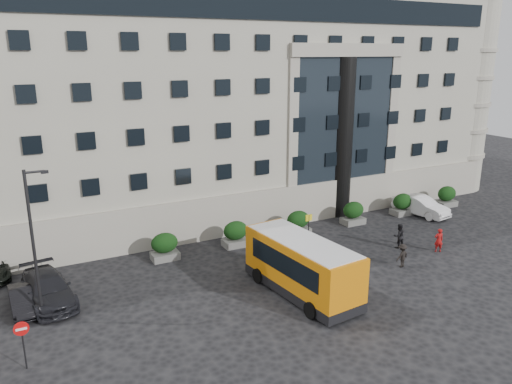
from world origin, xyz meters
TOP-DOWN VIEW (x-y plane):
  - ground at (0.00, 0.00)m, footprint 120.00×120.00m
  - civic_building at (6.00, 22.00)m, footprint 44.00×24.00m
  - entrance_column at (12.00, 10.30)m, footprint 1.80×1.80m
  - hedge_a at (-4.00, 7.80)m, footprint 1.80×1.26m
  - hedge_b at (1.20, 7.80)m, footprint 1.80×1.26m
  - hedge_c at (6.40, 7.80)m, footprint 1.80×1.26m
  - hedge_d at (11.60, 7.80)m, footprint 1.80×1.26m
  - hedge_e at (16.80, 7.80)m, footprint 1.80×1.26m
  - hedge_f at (22.00, 7.80)m, footprint 1.80×1.26m
  - street_lamp at (-11.94, 3.00)m, footprint 1.16×0.18m
  - bus_stop_sign at (5.50, 5.00)m, footprint 0.50×0.08m
  - no_entry_sign at (-13.00, -1.04)m, footprint 0.64×0.16m
  - minibus at (1.49, -0.48)m, footprint 3.53×8.01m
  - parked_car_b at (-12.78, 4.66)m, footprint 1.48×3.77m
  - parked_car_c at (-11.50, 5.03)m, footprint 2.90×5.68m
  - white_taxi at (18.11, 7.00)m, footprint 2.54×5.12m
  - pedestrian_a at (13.22, 0.43)m, footprint 0.72×0.60m
  - pedestrian_b at (11.28, 2.24)m, footprint 0.93×0.77m
  - pedestrian_c at (9.18, -0.34)m, footprint 1.10×0.76m

SIDE VIEW (x-z plane):
  - ground at x=0.00m, z-range 0.00..0.00m
  - parked_car_b at x=-12.78m, z-range 0.00..1.22m
  - pedestrian_c at x=9.18m, z-range 0.00..1.56m
  - parked_car_c at x=-11.50m, z-range 0.00..1.58m
  - white_taxi at x=18.11m, z-range 0.00..1.61m
  - pedestrian_a at x=13.22m, z-range 0.00..1.68m
  - pedestrian_b at x=11.28m, z-range 0.00..1.77m
  - hedge_a at x=-4.00m, z-range 0.01..1.85m
  - hedge_b at x=1.20m, z-range 0.01..1.85m
  - hedge_c at x=6.40m, z-range 0.01..1.85m
  - hedge_d at x=11.60m, z-range 0.01..1.85m
  - hedge_e at x=16.80m, z-range 0.01..1.85m
  - hedge_f at x=22.00m, z-range 0.01..1.85m
  - no_entry_sign at x=-13.00m, z-range 0.49..2.81m
  - bus_stop_sign at x=5.50m, z-range 0.47..2.99m
  - minibus at x=1.49m, z-range 0.16..3.41m
  - street_lamp at x=-11.94m, z-range 0.37..8.37m
  - entrance_column at x=12.00m, z-range 0.00..13.00m
  - civic_building at x=6.00m, z-range 0.00..18.00m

